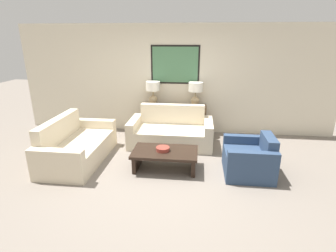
{
  "coord_description": "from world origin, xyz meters",
  "views": [
    {
      "loc": [
        0.58,
        -4.11,
        2.34
      ],
      "look_at": [
        0.01,
        0.81,
        0.65
      ],
      "focal_mm": 28.0,
      "sensor_mm": 36.0,
      "label": 1
    }
  ],
  "objects": [
    {
      "name": "decorative_bowl",
      "position": [
        -0.02,
        0.23,
        0.4
      ],
      "size": [
        0.25,
        0.25,
        0.07
      ],
      "color": "#93382D",
      "rests_on": "coffee_table"
    },
    {
      "name": "console_table",
      "position": [
        0.0,
        2.13,
        0.37
      ],
      "size": [
        1.58,
        0.39,
        0.75
      ],
      "color": "brown",
      "rests_on": "ground_plane"
    },
    {
      "name": "table_lamp_right",
      "position": [
        0.52,
        2.13,
        1.12
      ],
      "size": [
        0.34,
        0.34,
        0.57
      ],
      "color": "tan",
      "rests_on": "console_table"
    },
    {
      "name": "ground_plane",
      "position": [
        0.0,
        0.0,
        0.0
      ],
      "size": [
        20.0,
        20.0,
        0.0
      ],
      "primitive_type": "plane",
      "color": "slate"
    },
    {
      "name": "couch_by_side",
      "position": [
        -1.77,
        0.41,
        0.28
      ],
      "size": [
        0.94,
        1.85,
        0.85
      ],
      "color": "beige",
      "rests_on": "ground_plane"
    },
    {
      "name": "couch_by_back_wall",
      "position": [
        0.0,
        1.44,
        0.28
      ],
      "size": [
        1.85,
        0.94,
        0.85
      ],
      "color": "beige",
      "rests_on": "ground_plane"
    },
    {
      "name": "back_wall",
      "position": [
        0.0,
        2.4,
        1.33
      ],
      "size": [
        7.83,
        0.12,
        2.65
      ],
      "color": "beige",
      "rests_on": "ground_plane"
    },
    {
      "name": "coffee_table",
      "position": [
        0.02,
        0.23,
        0.27
      ],
      "size": [
        1.19,
        0.69,
        0.37
      ],
      "color": "black",
      "rests_on": "ground_plane"
    },
    {
      "name": "table_lamp_left",
      "position": [
        -0.52,
        2.13,
        1.12
      ],
      "size": [
        0.34,
        0.34,
        0.57
      ],
      "color": "tan",
      "rests_on": "console_table"
    },
    {
      "name": "armchair_near_back_wall",
      "position": [
        1.53,
        0.25,
        0.27
      ],
      "size": [
        0.82,
        0.89,
        0.73
      ],
      "color": "navy",
      "rests_on": "ground_plane"
    }
  ]
}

